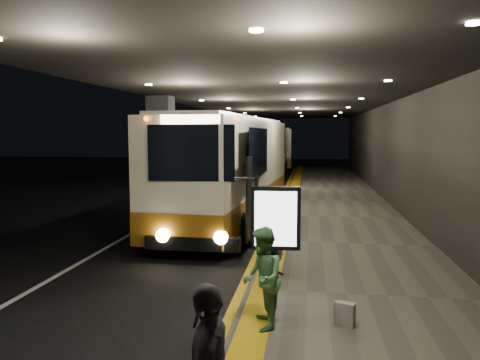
% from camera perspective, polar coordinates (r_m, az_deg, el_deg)
% --- Properties ---
extents(ground, '(90.00, 90.00, 0.00)m').
position_cam_1_polar(ground, '(12.77, -8.55, -8.50)').
color(ground, black).
extents(lane_line_white, '(0.12, 50.00, 0.01)m').
position_cam_1_polar(lane_line_white, '(17.96, -9.37, -4.33)').
color(lane_line_white, silver).
rests_on(lane_line_white, ground).
extents(kerb_stripe_yellow, '(0.18, 50.00, 0.01)m').
position_cam_1_polar(kerb_stripe_yellow, '(17.16, 3.99, -4.74)').
color(kerb_stripe_yellow, gold).
rests_on(kerb_stripe_yellow, ground).
extents(sidewalk, '(4.50, 50.00, 0.15)m').
position_cam_1_polar(sidewalk, '(17.13, 12.04, -4.64)').
color(sidewalk, '#514C44').
rests_on(sidewalk, ground).
extents(tactile_strip, '(0.50, 50.00, 0.01)m').
position_cam_1_polar(tactile_strip, '(17.10, 5.66, -4.28)').
color(tactile_strip, gold).
rests_on(tactile_strip, sidewalk).
extents(terminal_wall, '(0.10, 50.00, 6.00)m').
position_cam_1_polar(terminal_wall, '(17.14, 19.81, 4.99)').
color(terminal_wall, black).
rests_on(terminal_wall, ground).
extents(support_columns, '(0.80, 24.80, 4.40)m').
position_cam_1_polar(support_columns, '(16.67, -9.57, 2.49)').
color(support_columns, black).
rests_on(support_columns, ground).
extents(canopy, '(9.00, 50.00, 0.40)m').
position_cam_1_polar(canopy, '(16.92, 4.61, 10.73)').
color(canopy, black).
rests_on(canopy, support_columns).
extents(coach_main, '(3.14, 11.52, 3.56)m').
position_cam_1_polar(coach_main, '(16.46, -1.06, 0.81)').
color(coach_main, beige).
rests_on(coach_main, ground).
extents(coach_second, '(2.56, 11.20, 3.51)m').
position_cam_1_polar(coach_second, '(31.58, 3.29, 3.14)').
color(coach_second, beige).
rests_on(coach_second, ground).
extents(coach_third, '(2.86, 11.01, 3.42)m').
position_cam_1_polar(coach_third, '(42.08, 4.61, 3.74)').
color(coach_third, beige).
rests_on(coach_third, ground).
extents(passenger_boarding, '(0.50, 0.68, 1.73)m').
position_cam_1_polar(passenger_boarding, '(9.76, 4.47, -6.78)').
color(passenger_boarding, '#B7556C').
rests_on(passenger_boarding, sidewalk).
extents(passenger_waiting_green, '(0.58, 0.83, 1.56)m').
position_cam_1_polar(passenger_waiting_green, '(7.27, 2.75, -11.87)').
color(passenger_waiting_green, '#467F4C').
rests_on(passenger_waiting_green, sidewalk).
extents(bag_polka, '(0.33, 0.25, 0.37)m').
position_cam_1_polar(bag_polka, '(7.70, 12.66, -15.67)').
color(bag_polka, black).
rests_on(bag_polka, sidewalk).
extents(info_sign, '(0.94, 0.18, 1.98)m').
position_cam_1_polar(info_sign, '(8.90, 4.38, -4.92)').
color(info_sign, black).
rests_on(info_sign, sidewalk).
extents(stanchion_post, '(0.05, 0.05, 1.16)m').
position_cam_1_polar(stanchion_post, '(10.62, 3.36, -7.33)').
color(stanchion_post, black).
rests_on(stanchion_post, sidewalk).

